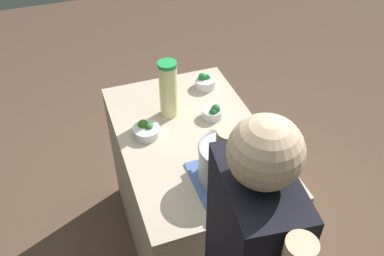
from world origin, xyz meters
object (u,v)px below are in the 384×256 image
object	(u,v)px
broccoli_bowl_center	(213,112)
broccoli_bowl_front	(146,130)
cooking_pot	(225,162)
lemonade_pitcher	(168,89)
broccoli_bowl_back	(205,82)

from	to	relation	value
broccoli_bowl_center	broccoli_bowl_front	bearing A→B (deg)	-87.53
cooking_pot	lemonade_pitcher	bearing A→B (deg)	-169.99
broccoli_bowl_back	cooking_pot	bearing A→B (deg)	-14.14
broccoli_bowl_front	cooking_pot	bearing A→B (deg)	31.62
cooking_pot	lemonade_pitcher	world-z (taller)	lemonade_pitcher
lemonade_pitcher	broccoli_bowl_back	bearing A→B (deg)	122.76
broccoli_bowl_back	broccoli_bowl_front	bearing A→B (deg)	-55.36
lemonade_pitcher	broccoli_bowl_center	distance (m)	0.27
lemonade_pitcher	broccoli_bowl_back	xyz separation A→B (m)	(-0.17, 0.27, -0.13)
cooking_pot	lemonade_pitcher	distance (m)	0.54
lemonade_pitcher	broccoli_bowl_center	bearing A→B (deg)	63.27
cooking_pot	broccoli_bowl_back	size ratio (longest dim) A/B	2.55
broccoli_bowl_center	cooking_pot	bearing A→B (deg)	-15.40
lemonade_pitcher	broccoli_bowl_center	xyz separation A→B (m)	(0.11, 0.21, -0.13)
cooking_pot	broccoli_bowl_center	bearing A→B (deg)	164.60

